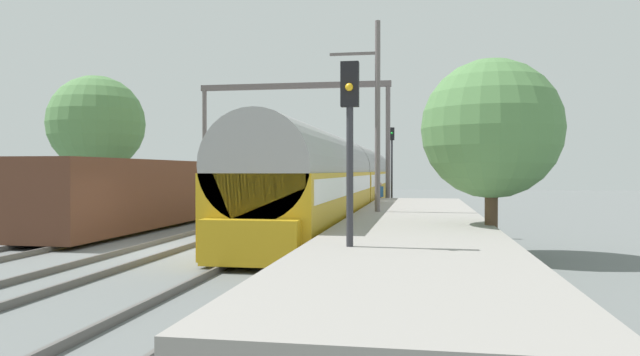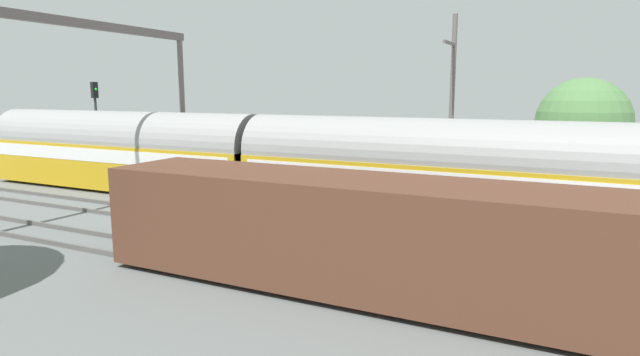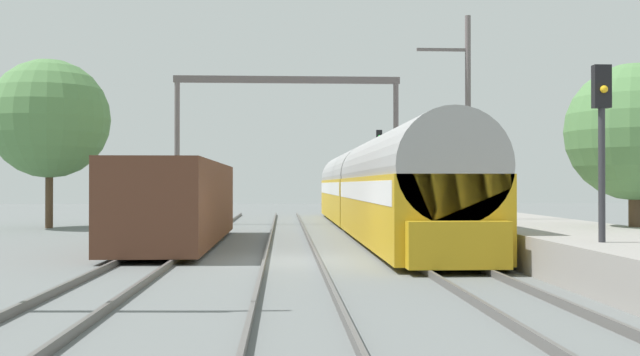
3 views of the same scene
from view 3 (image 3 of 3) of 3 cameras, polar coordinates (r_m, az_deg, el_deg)
The scene contains 14 objects.
ground at distance 20.36m, azimuth -2.27°, elevation -6.44°, with size 120.00×120.00×0.00m, color slate.
track_far_west at distance 20.67m, azimuth -12.97°, elevation -6.12°, with size 1.51×60.00×0.16m.
track_west at distance 20.36m, azimuth -2.27°, elevation -6.22°, with size 1.52×60.00×0.16m.
track_east at distance 20.75m, azimuth 8.39°, elevation -6.10°, with size 1.51×60.00×0.16m.
platform at distance 23.66m, azimuth 16.56°, elevation -4.50°, with size 4.40×28.00×0.90m.
passenger_train at distance 33.29m, azimuth 4.08°, elevation -0.73°, with size 2.93×32.85×3.82m.
freight_car at distance 25.84m, azimuth -10.90°, elevation -1.90°, with size 2.80×13.00×2.70m.
person_crossing at distance 38.93m, azimuth 5.36°, elevation -2.08°, with size 0.40×0.47×1.73m.
railway_signal_near at distance 16.36m, azimuth 21.11°, elevation 2.55°, with size 0.36×0.30×4.60m.
railway_signal_far at distance 45.49m, azimuth 4.64°, elevation 1.24°, with size 0.36×0.30×5.49m.
catenary_gantry at distance 39.02m, azimuth -2.56°, elevation 4.63°, with size 12.03×0.28×7.86m.
catenary_pole_east_mid at distance 26.03m, azimuth 11.36°, elevation 4.01°, with size 1.90×0.20×8.00m.
tree_west_background at distance 37.65m, azimuth -20.34°, elevation 4.35°, with size 5.73×5.73×8.14m.
tree_east_background at distance 22.64m, azimuth 23.34°, elevation 3.30°, with size 3.91×3.91×5.56m.
Camera 3 is at (-0.22, -20.25, 2.11)m, focal length 41.06 mm.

